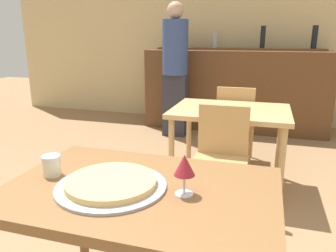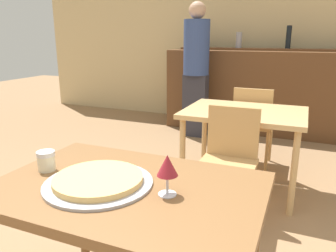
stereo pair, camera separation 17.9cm
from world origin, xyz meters
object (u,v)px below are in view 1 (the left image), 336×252
object	(u,v)px
cheese_shaker	(52,165)
wine_glass	(184,166)
pizza_tray	(111,184)
person_standing	(175,66)
chair_far_side_back	(236,119)
chair_far_side_front	(220,154)

from	to	relation	value
cheese_shaker	wine_glass	xyz separation A→B (m)	(0.58, -0.01, 0.07)
wine_glass	pizza_tray	bearing A→B (deg)	-174.41
cheese_shaker	wine_glass	world-z (taller)	wine_glass
person_standing	cheese_shaker	bearing A→B (deg)	-83.81
chair_far_side_back	wine_glass	xyz separation A→B (m)	(0.02, -2.32, 0.38)
chair_far_side_back	pizza_tray	size ratio (longest dim) A/B	1.95
chair_far_side_back	wine_glass	distance (m)	2.36
cheese_shaker	person_standing	distance (m)	3.19
wine_glass	chair_far_side_front	bearing A→B (deg)	91.09
pizza_tray	person_standing	world-z (taller)	person_standing
cheese_shaker	chair_far_side_front	bearing A→B (deg)	64.90
chair_far_side_front	person_standing	size ratio (longest dim) A/B	0.48
pizza_tray	wine_glass	bearing A→B (deg)	5.59
pizza_tray	wine_glass	xyz separation A→B (m)	(0.29, 0.03, 0.10)
person_standing	wine_glass	size ratio (longest dim) A/B	11.16
cheese_shaker	wine_glass	bearing A→B (deg)	-0.65
chair_far_side_back	person_standing	size ratio (longest dim) A/B	0.48
pizza_tray	cheese_shaker	world-z (taller)	cheese_shaker
chair_far_side_back	person_standing	xyz separation A→B (m)	(-0.90, 0.85, 0.46)
chair_far_side_back	person_standing	bearing A→B (deg)	-43.10
chair_far_side_back	pizza_tray	world-z (taller)	chair_far_side_back
chair_far_side_back	wine_glass	size ratio (longest dim) A/B	5.36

